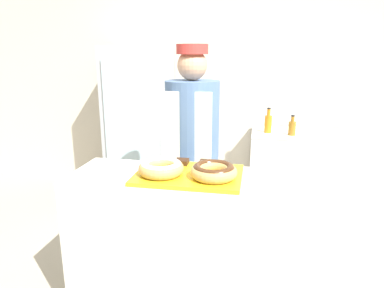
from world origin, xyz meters
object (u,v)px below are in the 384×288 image
Objects in this scene: beverage_fridge at (140,124)px; chest_freezer at (299,170)px; baker_person at (192,152)px; brownie_back_right at (206,163)px; donut_chocolate_glaze at (214,171)px; brownie_back_left at (182,162)px; bottle_orange at (268,123)px; serving_tray at (189,175)px; donut_light_glaze at (161,167)px; bottle_amber at (292,128)px.

chest_freezer is (1.80, 0.01, -0.44)m from beverage_fridge.
brownie_back_right is at bearing -69.02° from baker_person.
donut_chocolate_glaze is 0.16× the size of beverage_fridge.
chest_freezer is (0.95, 1.60, -0.54)m from brownie_back_left.
brownie_back_left is at bearing -110.85° from bottle_orange.
serving_tray is 0.37× the size of baker_person.
donut_light_glaze is 1.00× the size of donut_chocolate_glaze.
brownie_back_right is 0.08× the size of chest_freezer.
chest_freezer is 4.00× the size of bottle_orange.
bottle_orange is 0.25m from bottle_amber.
baker_person is 1.23m from bottle_orange.
brownie_back_right is at bearing 42.18° from donut_light_glaze.
donut_light_glaze is 2.16m from chest_freezer.
donut_light_glaze is 1.31× the size of bottle_amber.
bottle_orange is at bearing 69.15° from brownie_back_left.
bottle_amber is (0.59, 1.68, -0.07)m from donut_chocolate_glaze.
beverage_fridge is at bearing 122.40° from brownie_back_right.
baker_person is 0.99× the size of beverage_fridge.
beverage_fridge is at bearing 126.56° from baker_person.
donut_chocolate_glaze is 0.32m from brownie_back_left.
donut_chocolate_glaze is 1.31× the size of bottle_amber.
brownie_back_right is (0.08, 0.16, 0.03)m from serving_tray.
donut_chocolate_glaze is at bearing -58.95° from beverage_fridge.
chest_freezer is at bearing 59.35° from brownie_back_left.
serving_tray is at bearing -114.62° from bottle_amber.
donut_chocolate_glaze is 1.78m from bottle_amber.
brownie_back_right is (0.16, 0.00, 0.00)m from brownie_back_left.
bottle_orange reaches higher than brownie_back_left.
donut_light_glaze is 0.70m from baker_person.
brownie_back_left is at bearing 180.00° from brownie_back_right.
brownie_back_left is at bearing 137.82° from donut_chocolate_glaze.
baker_person reaches higher than donut_chocolate_glaze.
brownie_back_left is 0.05× the size of baker_person.
baker_person is 1.40m from beverage_fridge.
bottle_orange is at bearing -170.19° from chest_freezer.
beverage_fridge is (-0.78, 1.81, -0.13)m from donut_light_glaze.
baker_person reaches higher than brownie_back_left.
serving_tray is at bearing -106.58° from bottle_orange.
bottle_amber is at bearing 61.74° from donut_light_glaze.
donut_chocolate_glaze is 3.25× the size of brownie_back_left.
bottle_amber is (0.67, 1.46, -0.04)m from brownie_back_right.
serving_tray is at bearing -80.86° from baker_person.
donut_chocolate_glaze is at bearing 0.00° from donut_light_glaze.
baker_person is (-0.02, 0.48, -0.07)m from brownie_back_left.
baker_person is at bearing 110.62° from donut_chocolate_glaze.
bottle_orange is (0.66, 1.76, -0.05)m from donut_light_glaze.
baker_person is (0.05, 0.69, -0.10)m from donut_light_glaze.
serving_tray is 0.18m from donut_chocolate_glaze.
brownie_back_left is 1.94m from chest_freezer.
bottle_amber is (1.68, -0.13, 0.05)m from beverage_fridge.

